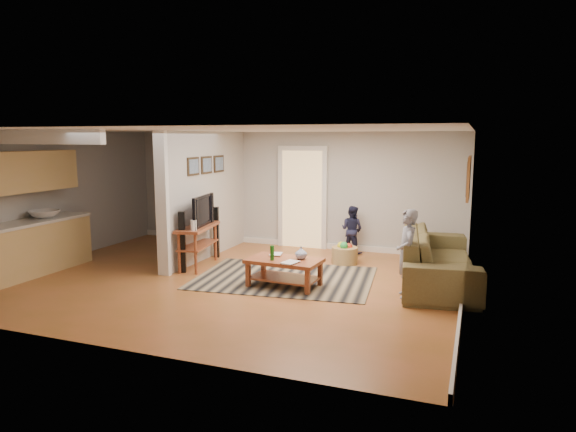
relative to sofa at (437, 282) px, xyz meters
The scene contains 11 objects.
ground 3.47m from the sofa, 161.85° to the right, with size 7.50×7.50×0.00m, color brown.
room_shell 4.65m from the sofa, behind, with size 7.54×6.02×2.52m.
area_rug 2.55m from the sofa, 165.19° to the right, with size 2.95×2.16×0.01m, color black.
sofa is the anchor object (origin of this frame).
coffee_table 2.55m from the sofa, 154.20° to the right, with size 1.21×0.76×0.69m.
tv_console 4.32m from the sofa, behind, with size 0.65×1.28×1.05m.
speaker_left 4.43m from the sofa, 168.01° to the right, with size 0.11×0.11×1.10m, color black.
speaker_right 4.34m from the sofa, behind, with size 0.10×0.10×1.02m, color black.
toy_basket 1.90m from the sofa, 158.34° to the left, with size 0.49×0.49×0.44m.
child 1.04m from the sofa, 111.89° to the right, with size 0.49×0.32×1.33m, color gray.
toddler 2.45m from the sofa, 138.64° to the left, with size 0.48×0.38×0.99m, color #1C1E3A.
Camera 1 is at (3.85, -7.51, 2.39)m, focal length 32.00 mm.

